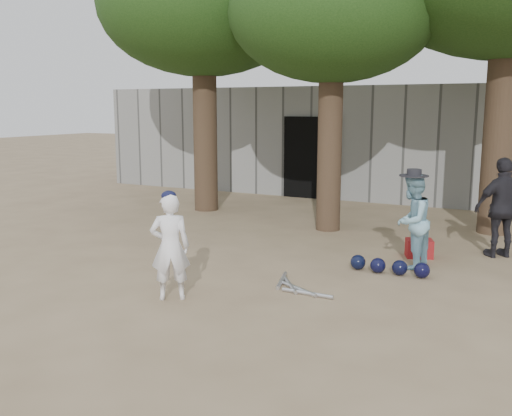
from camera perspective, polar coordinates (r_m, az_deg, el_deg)
The scene contains 8 objects.
ground at distance 8.28m, azimuth -6.92°, elevation -7.24°, with size 70.00×70.00×0.00m, color #937C5E.
boy_player at distance 7.37m, azimuth -8.58°, elevation -3.87°, with size 0.50×0.33×1.38m, color white.
spectator_blue at distance 9.03m, azimuth 15.31°, elevation -1.29°, with size 0.71×0.55×1.46m, color #81B3C8.
spectator_dark at distance 10.17m, azimuth 23.44°, elevation 0.02°, with size 0.97×0.40×1.65m, color black.
red_bag at distance 9.82m, azimuth 16.00°, elevation -3.89°, with size 0.42×0.32×0.30m, color #A41523.
back_building at distance 17.47m, azimuth 12.38°, elevation 6.72°, with size 16.00×5.24×3.00m.
helmet_row at distance 8.75m, azimuth 13.15°, elevation -5.70°, with size 1.19×0.27×0.23m.
bat_pile at distance 7.89m, azimuth 3.83°, elevation -7.85°, with size 1.03×0.79×0.06m.
Camera 1 is at (4.46, -6.53, 2.45)m, focal length 40.00 mm.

